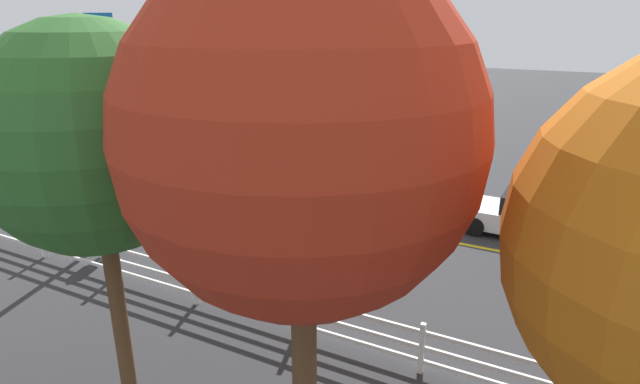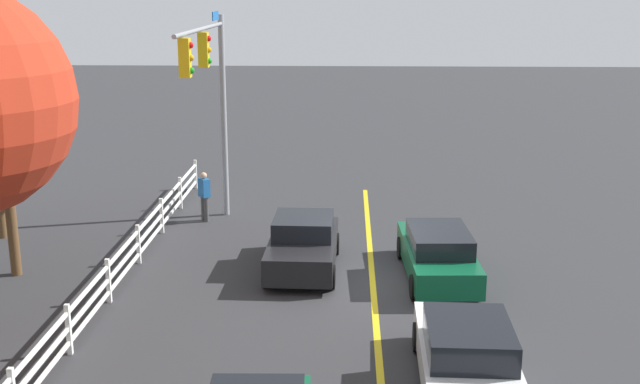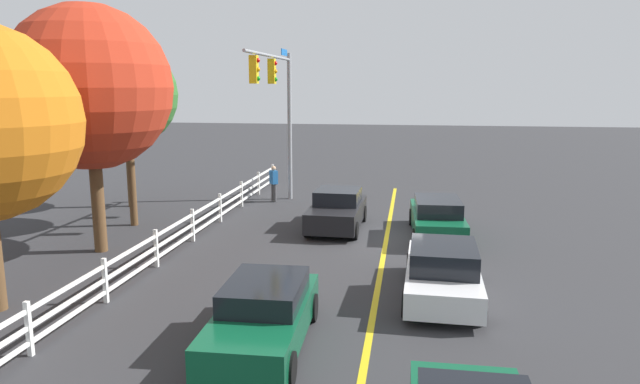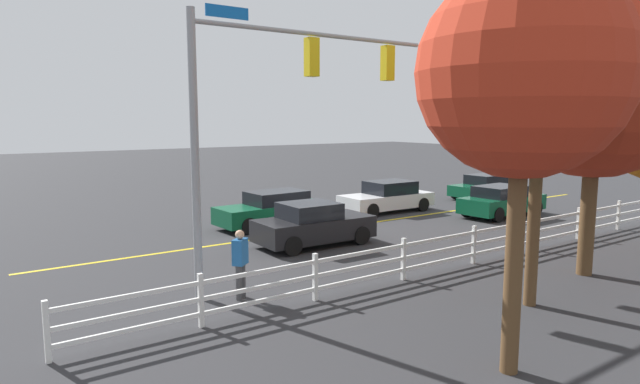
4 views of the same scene
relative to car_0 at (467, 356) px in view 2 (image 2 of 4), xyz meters
name	(u,v)px [view 2 (image 2 of 4)]	position (x,y,z in m)	size (l,w,h in m)	color
ground_plane	(373,283)	(5.63, 1.66, -0.69)	(120.00, 120.00, 0.00)	#2D2D30
lane_center_stripe	(378,349)	(1.63, 1.66, -0.68)	(28.00, 0.16, 0.01)	gold
signal_assembly	(211,82)	(9.78, 6.55, 4.20)	(7.27, 0.38, 6.94)	gray
car_0	(467,356)	(0.00, 0.00, 0.00)	(4.54, 1.99, 1.43)	silver
car_1	(438,253)	(6.10, -0.10, 0.01)	(4.64, 1.97, 1.42)	#0C4C2D
car_2	(303,245)	(6.66, 3.58, 0.02)	(4.11, 1.99, 1.49)	black
pedestrian	(204,194)	(11.24, 7.16, 0.24)	(0.47, 0.45, 1.69)	#3F3F42
white_rail_fence	(90,302)	(2.63, 8.31, -0.08)	(26.10, 0.10, 1.15)	white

